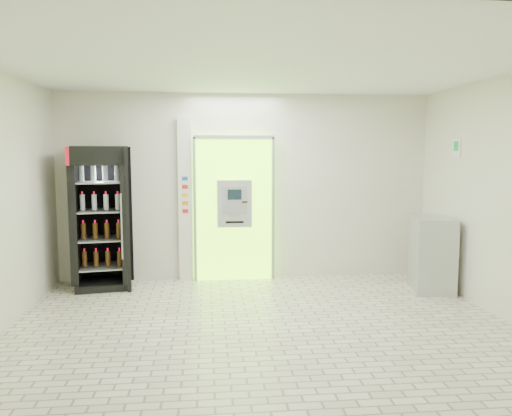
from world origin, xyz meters
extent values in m
plane|color=beige|center=(0.00, 0.00, 0.00)|extent=(6.00, 6.00, 0.00)
plane|color=silver|center=(0.00, 2.50, 1.50)|extent=(6.00, 0.00, 6.00)
plane|color=silver|center=(0.00, -2.50, 1.50)|extent=(6.00, 0.00, 6.00)
plane|color=white|center=(0.00, 0.00, 3.00)|extent=(6.00, 6.00, 0.00)
cube|color=#85F515|center=(-0.20, 2.43, 1.15)|extent=(1.20, 0.12, 2.30)
cube|color=gray|center=(-0.20, 2.36, 2.30)|extent=(1.28, 0.04, 0.06)
cube|color=gray|center=(-0.83, 2.36, 1.15)|extent=(0.04, 0.04, 2.30)
cube|color=gray|center=(0.43, 2.36, 1.15)|extent=(0.04, 0.04, 2.30)
cube|color=black|center=(-0.10, 2.38, 0.50)|extent=(0.62, 0.01, 0.67)
cube|color=black|center=(-0.54, 2.38, 1.98)|extent=(0.22, 0.01, 0.18)
cube|color=#ADAFB4|center=(-0.20, 2.32, 1.25)|extent=(0.55, 0.12, 0.75)
cube|color=black|center=(-0.20, 2.25, 1.40)|extent=(0.22, 0.01, 0.16)
cube|color=gray|center=(-0.20, 2.25, 1.12)|extent=(0.16, 0.01, 0.12)
cube|color=black|center=(-0.04, 2.25, 1.28)|extent=(0.09, 0.01, 0.02)
cube|color=black|center=(-0.20, 2.25, 0.96)|extent=(0.28, 0.01, 0.03)
cube|color=silver|center=(-0.98, 2.45, 1.30)|extent=(0.22, 0.10, 2.60)
cube|color=#193FB2|center=(-0.98, 2.40, 1.65)|extent=(0.09, 0.01, 0.06)
cube|color=red|center=(-0.98, 2.40, 1.52)|extent=(0.09, 0.01, 0.06)
cube|color=yellow|center=(-0.98, 2.40, 1.39)|extent=(0.09, 0.01, 0.06)
cube|color=orange|center=(-0.98, 2.40, 1.26)|extent=(0.09, 0.01, 0.06)
cube|color=red|center=(-0.98, 2.40, 1.13)|extent=(0.09, 0.01, 0.06)
cube|color=black|center=(-2.22, 2.12, 1.08)|extent=(0.91, 0.85, 2.15)
cube|color=black|center=(-2.22, 2.46, 1.08)|extent=(0.80, 0.18, 2.15)
cube|color=#AF091C|center=(-2.22, 1.76, 2.01)|extent=(0.78, 0.13, 0.26)
cube|color=white|center=(-2.22, 1.76, 2.01)|extent=(0.45, 0.08, 0.08)
cube|color=black|center=(-2.22, 2.12, 0.05)|extent=(0.91, 0.85, 0.11)
cylinder|color=gray|center=(-1.87, 1.74, 0.99)|extent=(0.03, 0.03, 0.97)
cube|color=gray|center=(-2.22, 2.12, 0.32)|extent=(0.77, 0.72, 0.02)
cube|color=gray|center=(-2.22, 2.12, 0.75)|extent=(0.77, 0.72, 0.02)
cube|color=gray|center=(-2.22, 2.12, 1.18)|extent=(0.77, 0.72, 0.02)
cube|color=gray|center=(-2.22, 2.12, 1.61)|extent=(0.77, 0.72, 0.02)
cube|color=#ADAFB4|center=(2.71, 1.48, 0.55)|extent=(0.72, 0.93, 1.11)
cube|color=gray|center=(2.44, 1.48, 0.61)|extent=(0.18, 0.79, 0.01)
cube|color=white|center=(2.99, 1.40, 2.12)|extent=(0.02, 0.22, 0.26)
cube|color=#0B7F3A|center=(2.98, 1.40, 2.15)|extent=(0.00, 0.14, 0.14)
camera|label=1|loc=(-0.63, -5.57, 2.05)|focal=35.00mm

